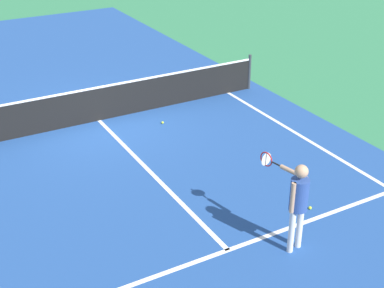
{
  "coord_description": "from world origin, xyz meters",
  "views": [
    {
      "loc": [
        -4.41,
        -12.94,
        6.1
      ],
      "look_at": [
        0.52,
        -4.16,
        1.0
      ],
      "focal_mm": 51.5,
      "sensor_mm": 36.0,
      "label": 1
    }
  ],
  "objects_px": {
    "player_near": "(298,197)",
    "net": "(98,103)",
    "tennis_ball_near_net": "(163,123)",
    "tennis_ball_mid_court": "(310,208)"
  },
  "relations": [
    {
      "from": "player_near",
      "to": "net",
      "type": "bearing_deg",
      "value": 98.6
    },
    {
      "from": "net",
      "to": "tennis_ball_near_net",
      "type": "distance_m",
      "value": 1.79
    },
    {
      "from": "player_near",
      "to": "tennis_ball_mid_court",
      "type": "xyz_separation_m",
      "value": [
        1.09,
        0.81,
        -1.03
      ]
    },
    {
      "from": "tennis_ball_mid_court",
      "to": "net",
      "type": "bearing_deg",
      "value": 109.26
    },
    {
      "from": "tennis_ball_near_net",
      "to": "tennis_ball_mid_court",
      "type": "distance_m",
      "value": 5.13
    },
    {
      "from": "player_near",
      "to": "tennis_ball_mid_court",
      "type": "height_order",
      "value": "player_near"
    },
    {
      "from": "player_near",
      "to": "tennis_ball_mid_court",
      "type": "distance_m",
      "value": 1.7
    },
    {
      "from": "tennis_ball_near_net",
      "to": "tennis_ball_mid_court",
      "type": "height_order",
      "value": "same"
    },
    {
      "from": "player_near",
      "to": "tennis_ball_near_net",
      "type": "height_order",
      "value": "player_near"
    },
    {
      "from": "net",
      "to": "tennis_ball_near_net",
      "type": "height_order",
      "value": "net"
    }
  ]
}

